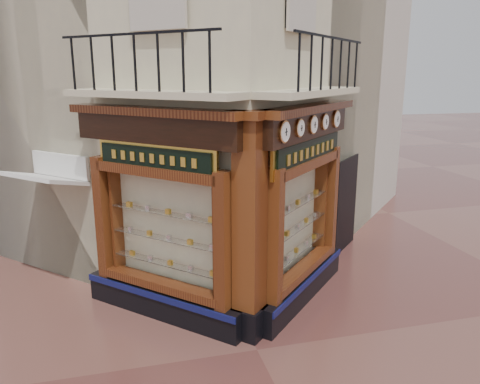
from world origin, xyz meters
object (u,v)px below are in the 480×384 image
object	(u,v)px
clock_c	(313,125)
clock_e	(336,119)
clock_a	(284,132)
signboard_left	(154,158)
clock_d	(325,122)
corner_pilaster	(250,232)
signboard_right	(309,151)
awning	(55,287)
clock_b	(300,128)

from	to	relation	value
clock_c	clock_e	distance (m)	1.27
clock_a	clock_c	world-z (taller)	clock_a
signboard_left	clock_d	bearing A→B (deg)	-130.59
clock_a	clock_c	xyz separation A→B (m)	(0.88, 0.88, 0.00)
corner_pilaster	clock_a	bearing A→B (deg)	-48.60
clock_e	signboard_right	distance (m)	1.26
corner_pilaster	clock_e	world-z (taller)	corner_pilaster
corner_pilaster	clock_c	bearing A→B (deg)	-14.75
signboard_left	signboard_right	world-z (taller)	signboard_right
awning	clock_b	bearing A→B (deg)	-163.37
corner_pilaster	clock_c	distance (m)	2.37
corner_pilaster	clock_e	distance (m)	3.37
clock_d	clock_a	bearing A→B (deg)	-180.00
clock_d	signboard_right	size ratio (longest dim) A/B	0.14
clock_d	clock_e	xyz separation A→B (m)	(0.47, 0.47, 0.00)
awning	clock_d	bearing A→B (deg)	-151.58
signboard_right	clock_e	bearing A→B (deg)	-5.53
signboard_right	clock_b	bearing A→B (deg)	-171.57
signboard_right	clock_d	bearing A→B (deg)	-13.12
corner_pilaster	clock_d	size ratio (longest dim) A/B	12.39
clock_e	corner_pilaster	bearing A→B (deg)	171.60
clock_a	clock_e	size ratio (longest dim) A/B	1.03
clock_b	signboard_left	xyz separation A→B (m)	(-2.47, 0.61, -0.52)
clock_a	clock_e	distance (m)	2.52
clock_a	signboard_right	xyz separation A→B (m)	(0.89, 1.05, -0.52)
awning	signboard_left	xyz separation A→B (m)	(2.15, -1.89, 3.10)
clock_b	signboard_left	world-z (taller)	clock_b
signboard_left	clock_e	bearing A→B (deg)	-124.15
signboard_left	awning	bearing A→B (deg)	3.68
clock_b	signboard_right	world-z (taller)	clock_b
corner_pilaster	clock_a	xyz separation A→B (m)	(0.57, -0.04, 1.67)
clock_a	clock_d	size ratio (longest dim) A/B	1.16
clock_e	awning	xyz separation A→B (m)	(-5.96, 1.16, -3.62)
clock_a	signboard_right	size ratio (longest dim) A/B	0.17
clock_d	signboard_right	distance (m)	0.71
clock_e	signboard_left	world-z (taller)	clock_e
corner_pilaster	clock_d	xyz separation A→B (m)	(1.87, 1.27, 1.67)
clock_b	signboard_left	size ratio (longest dim) A/B	0.17
clock_e	clock_b	bearing A→B (deg)	-180.00
corner_pilaster	clock_b	world-z (taller)	corner_pilaster
clock_d	signboard_left	xyz separation A→B (m)	(-3.34, -0.26, -0.52)
clock_b	signboard_right	bearing A→B (deg)	8.43
clock_e	awning	bearing A→B (deg)	123.98
corner_pilaster	clock_d	bearing A→B (deg)	-10.87
clock_a	awning	size ratio (longest dim) A/B	0.22
clock_b	clock_e	bearing A→B (deg)	0.00
clock_a	clock_c	size ratio (longest dim) A/B	1.07
corner_pilaster	awning	distance (m)	5.03
clock_c	signboard_left	size ratio (longest dim) A/B	0.18
corner_pilaster	signboard_left	xyz separation A→B (m)	(-1.46, 1.01, 1.15)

